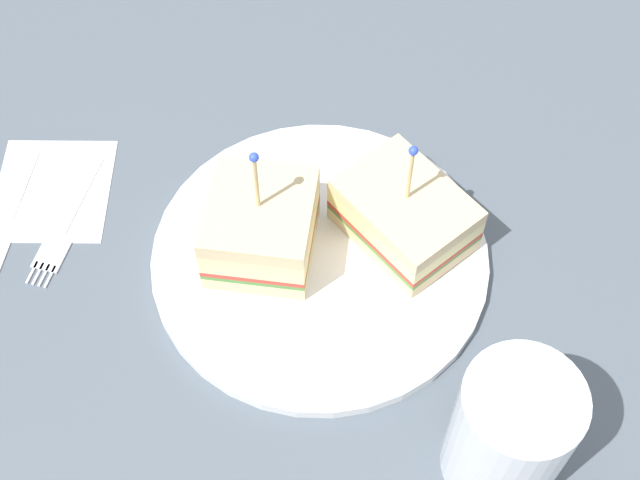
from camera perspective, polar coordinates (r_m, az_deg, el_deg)
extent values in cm
cube|color=#4C5660|center=(70.91, 0.00, -1.77)|extent=(92.31, 92.31, 2.00)
cylinder|color=white|center=(69.63, 0.00, -1.12)|extent=(25.89, 25.89, 1.01)
cube|color=beige|center=(70.08, 5.24, 0.80)|extent=(9.17, 11.12, 1.27)
cube|color=#478438|center=(69.40, 5.30, 1.19)|extent=(9.17, 11.12, 0.40)
cube|color=red|center=(69.03, 5.32, 1.40)|extent=(9.17, 11.12, 0.50)
cube|color=#EFE093|center=(68.31, 5.38, 1.81)|extent=(9.17, 11.12, 1.25)
cube|color=beige|center=(67.28, 5.47, 2.42)|extent=(9.17, 11.12, 1.27)
cylinder|color=tan|center=(64.87, 5.68, 3.96)|extent=(0.30, 0.30, 6.00)
sphere|color=blue|center=(62.52, 5.91, 5.62)|extent=(0.70, 0.70, 0.70)
cube|color=beige|center=(69.04, -3.66, -0.20)|extent=(11.08, 11.23, 1.42)
cube|color=#478438|center=(68.28, -3.70, 0.22)|extent=(11.08, 11.23, 0.40)
cube|color=red|center=(67.91, -3.72, 0.43)|extent=(11.08, 11.23, 0.50)
cube|color=#EFE093|center=(66.87, -3.78, 1.02)|extent=(11.08, 11.23, 1.99)
cube|color=beige|center=(65.47, -3.86, 1.85)|extent=(11.08, 11.23, 1.42)
cylinder|color=tan|center=(62.95, -4.02, 3.47)|extent=(0.30, 0.30, 6.21)
sphere|color=blue|center=(60.49, -4.19, 5.22)|extent=(0.70, 0.70, 0.70)
cylinder|color=#B74C33|center=(60.40, 11.65, -12.28)|extent=(6.63, 6.63, 8.29)
cylinder|color=white|center=(59.16, 11.88, -11.81)|extent=(7.53, 7.53, 11.01)
cube|color=white|center=(76.96, -16.49, 3.05)|extent=(12.91, 13.36, 0.15)
cube|color=silver|center=(75.96, -14.77, 2.85)|extent=(5.64, 6.23, 0.35)
cube|color=silver|center=(73.38, -16.50, -0.66)|extent=(4.04, 4.15, 0.35)
cube|color=silver|center=(72.79, -17.72, -1.93)|extent=(1.46, 1.61, 0.35)
cube|color=silver|center=(72.58, -17.37, -2.02)|extent=(1.46, 1.61, 0.35)
cube|color=silver|center=(72.38, -17.02, -2.12)|extent=(1.46, 1.61, 0.35)
cube|color=silver|center=(72.17, -16.67, -2.21)|extent=(1.46, 1.61, 0.35)
cube|color=silver|center=(77.87, -18.21, 3.34)|extent=(4.40, 6.07, 0.35)
cube|color=silver|center=(75.28, -19.40, 0.12)|extent=(5.18, 6.63, 0.24)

